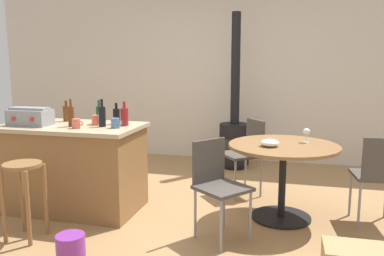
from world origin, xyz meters
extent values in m
plane|color=#A37A4C|center=(0.00, 0.00, 0.00)|extent=(8.80, 8.80, 0.00)
cube|color=beige|center=(0.00, 2.49, 1.35)|extent=(8.00, 0.10, 2.70)
cube|color=olive|center=(-1.21, -0.16, 0.43)|extent=(1.39, 0.75, 0.86)
cube|color=tan|center=(-1.21, -0.16, 0.88)|extent=(1.45, 0.81, 0.04)
cylinder|color=olive|center=(-1.11, -0.80, 0.33)|extent=(0.04, 0.04, 0.66)
cylinder|color=olive|center=(-1.35, -0.80, 0.33)|extent=(0.04, 0.04, 0.66)
cylinder|color=olive|center=(-1.35, -1.04, 0.33)|extent=(0.04, 0.04, 0.66)
cylinder|color=olive|center=(-1.11, -1.04, 0.33)|extent=(0.04, 0.04, 0.66)
cylinder|color=olive|center=(-1.23, -0.92, 0.67)|extent=(0.33, 0.33, 0.03)
cylinder|color=black|center=(0.94, 0.11, 0.01)|extent=(0.59, 0.59, 0.02)
cylinder|color=black|center=(0.94, 0.11, 0.36)|extent=(0.07, 0.07, 0.72)
cylinder|color=olive|center=(0.94, 0.11, 0.74)|extent=(1.07, 1.07, 0.03)
cube|color=#47423D|center=(0.45, 0.73, 0.48)|extent=(0.56, 0.56, 0.03)
cube|color=#47423D|center=(0.60, 0.84, 0.68)|extent=(0.24, 0.30, 0.40)
cylinder|color=gray|center=(0.69, 0.70, 0.23)|extent=(0.02, 0.02, 0.47)
cylinder|color=gray|center=(0.48, 0.96, 0.23)|extent=(0.02, 0.02, 0.47)
cylinder|color=gray|center=(0.21, 0.75, 0.23)|extent=(0.02, 0.02, 0.47)
cylinder|color=gray|center=(0.42, 0.49, 0.23)|extent=(0.02, 0.02, 0.47)
cube|color=#47423D|center=(0.46, -0.52, 0.47)|extent=(0.56, 0.56, 0.03)
cube|color=#47423D|center=(0.31, -0.40, 0.67)|extent=(0.24, 0.30, 0.40)
cylinder|color=gray|center=(0.43, -0.28, 0.23)|extent=(0.02, 0.02, 0.45)
cylinder|color=gray|center=(0.22, -0.55, 0.23)|extent=(0.02, 0.02, 0.45)
cylinder|color=gray|center=(0.49, -0.76, 0.23)|extent=(0.02, 0.02, 0.45)
cylinder|color=gray|center=(0.69, -0.49, 0.23)|extent=(0.02, 0.02, 0.45)
cube|color=#47423D|center=(1.80, 0.20, 0.48)|extent=(0.44, 0.44, 0.03)
cube|color=#47423D|center=(1.82, 0.01, 0.68)|extent=(0.36, 0.06, 0.40)
cylinder|color=gray|center=(1.65, 0.01, 0.23)|extent=(0.02, 0.02, 0.46)
cylinder|color=gray|center=(1.61, 0.35, 0.23)|extent=(0.02, 0.02, 0.46)
cylinder|color=black|center=(0.19, 1.93, 0.03)|extent=(0.37, 0.37, 0.06)
cylinder|color=black|center=(0.19, 1.93, 0.36)|extent=(0.44, 0.44, 0.59)
cube|color=#2D2826|center=(0.19, 1.71, 0.36)|extent=(0.20, 0.02, 0.20)
cylinder|color=black|center=(0.19, 1.93, 1.45)|extent=(0.13, 0.13, 1.59)
cube|color=gray|center=(-1.60, -0.28, 0.98)|extent=(0.43, 0.23, 0.16)
cube|color=gray|center=(-1.60, -0.28, 1.08)|extent=(0.40, 0.14, 0.02)
cube|color=red|center=(-1.71, -0.40, 0.98)|extent=(0.04, 0.01, 0.04)
cube|color=red|center=(-1.49, -0.40, 0.98)|extent=(0.04, 0.01, 0.04)
cylinder|color=#603314|center=(-1.39, 0.06, 0.99)|extent=(0.08, 0.08, 0.17)
cylinder|color=#603314|center=(-1.39, 0.06, 1.10)|extent=(0.03, 0.03, 0.06)
cylinder|color=#603314|center=(-1.15, -0.25, 1.00)|extent=(0.06, 0.06, 0.20)
cylinder|color=#603314|center=(-1.15, -0.25, 1.14)|extent=(0.02, 0.02, 0.08)
cylinder|color=black|center=(-0.77, 0.02, 0.98)|extent=(0.07, 0.07, 0.16)
cylinder|color=black|center=(-0.77, 0.02, 1.09)|extent=(0.03, 0.03, 0.06)
cylinder|color=#194C23|center=(-0.97, 0.02, 0.99)|extent=(0.06, 0.06, 0.18)
cylinder|color=#194C23|center=(-0.97, 0.02, 1.12)|extent=(0.02, 0.02, 0.07)
cylinder|color=black|center=(-0.84, -0.18, 1.00)|extent=(0.07, 0.07, 0.20)
cylinder|color=black|center=(-0.84, -0.18, 1.14)|extent=(0.03, 0.03, 0.08)
cylinder|color=maroon|center=(-0.65, -0.07, 0.99)|extent=(0.08, 0.08, 0.18)
cylinder|color=maroon|center=(-0.65, -0.07, 1.12)|extent=(0.03, 0.03, 0.07)
cylinder|color=#DB6651|center=(-1.04, -0.33, 0.95)|extent=(0.08, 0.08, 0.09)
torus|color=#DB6651|center=(-0.99, -0.33, 0.95)|extent=(0.05, 0.01, 0.05)
cylinder|color=#4C7099|center=(-0.68, -0.22, 0.95)|extent=(0.08, 0.08, 0.10)
torus|color=#4C7099|center=(-0.62, -0.22, 0.96)|extent=(0.05, 0.01, 0.05)
cylinder|color=tan|center=(-1.69, 0.05, 0.95)|extent=(0.08, 0.08, 0.10)
torus|color=tan|center=(-1.64, 0.05, 0.96)|extent=(0.05, 0.01, 0.05)
cylinder|color=#DB6651|center=(-0.96, -0.10, 0.95)|extent=(0.08, 0.08, 0.10)
torus|color=#DB6651|center=(-0.91, -0.10, 0.96)|extent=(0.05, 0.01, 0.05)
cylinder|color=silver|center=(1.15, 0.26, 0.76)|extent=(0.06, 0.06, 0.00)
cylinder|color=silver|center=(1.15, 0.26, 0.80)|extent=(0.01, 0.01, 0.08)
ellipsoid|color=silver|center=(1.15, 0.26, 0.87)|extent=(0.07, 0.07, 0.06)
ellipsoid|color=white|center=(0.81, -0.02, 0.79)|extent=(0.18, 0.18, 0.07)
cylinder|color=purple|center=(-0.62, -1.21, 0.11)|extent=(0.22, 0.22, 0.22)
camera|label=1|loc=(1.02, -3.77, 1.55)|focal=37.15mm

